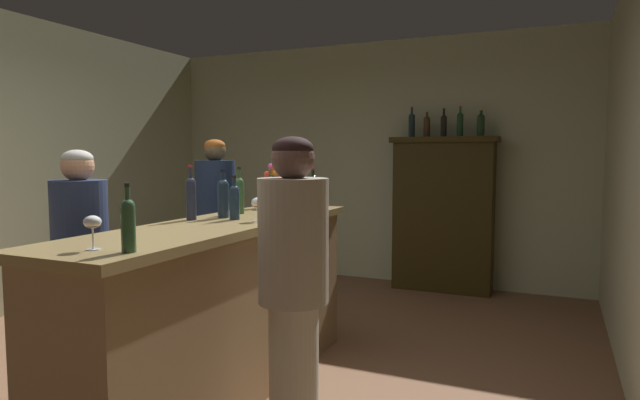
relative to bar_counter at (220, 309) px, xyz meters
name	(u,v)px	position (x,y,z in m)	size (l,w,h in m)	color
floor	(183,393)	(-0.24, -0.08, -0.54)	(9.00, 9.00, 0.00)	brown
wall_back	(367,162)	(-0.24, 3.44, 0.86)	(5.17, 0.12, 2.80)	#B4BA95
bar_counter	(220,309)	(0.00, 0.00, 0.00)	(0.66, 2.47, 1.08)	olive
display_cabinet	(443,211)	(0.73, 3.16, 0.33)	(1.13, 0.37, 1.68)	#30260D
wine_bottle_riesling	(313,191)	(0.21, 0.91, 0.68)	(0.07, 0.07, 0.31)	black
wine_bottle_chardonnay	(234,200)	(0.01, 0.16, 0.66)	(0.06, 0.06, 0.28)	#1A2B3C
wine_bottle_merlot	(223,196)	(-0.12, 0.22, 0.67)	(0.07, 0.07, 0.31)	#1D2C3E
wine_bottle_syrah	(191,196)	(-0.23, 0.04, 0.68)	(0.06, 0.06, 0.34)	#23273C
wine_bottle_pinot	(239,193)	(-0.15, 0.46, 0.68)	(0.07, 0.07, 0.32)	#305330
wine_bottle_malbec	(128,222)	(0.23, -0.99, 0.66)	(0.06, 0.06, 0.29)	#2F5034
wine_glass_front	(283,198)	(0.13, 0.59, 0.64)	(0.07, 0.07, 0.15)	white
wine_glass_mid	(300,193)	(0.03, 1.06, 0.64)	(0.08, 0.08, 0.14)	white
wine_glass_rear	(258,204)	(0.19, 0.14, 0.64)	(0.08, 0.08, 0.15)	white
wine_glass_spare	(93,224)	(0.05, -1.01, 0.65)	(0.07, 0.07, 0.15)	white
flower_arrangement	(274,189)	(-0.16, 1.00, 0.68)	(0.16, 0.16, 0.34)	#2F4B73
cheese_plate	(267,209)	(-0.11, 0.78, 0.54)	(0.17, 0.17, 0.01)	white
display_bottle_left	(412,124)	(0.37, 3.16, 1.28)	(0.07, 0.07, 0.33)	#1A2A32
display_bottle_midleft	(427,126)	(0.54, 3.16, 1.26)	(0.07, 0.07, 0.28)	#402D19
display_bottle_center	(444,125)	(0.72, 3.16, 1.27)	(0.07, 0.07, 0.31)	black
display_bottle_midright	(460,123)	(0.90, 3.16, 1.27)	(0.07, 0.07, 0.32)	#1C3C21
display_bottle_right	(481,124)	(1.11, 3.16, 1.26)	(0.08, 0.08, 0.29)	#1E361F
patron_in_grey	(216,222)	(-0.90, 1.26, 0.35)	(0.35, 0.35, 1.62)	brown
patron_tall	(81,259)	(-0.84, -0.28, 0.29)	(0.34, 0.34, 1.52)	#909D8B
bartender	(293,283)	(0.72, -0.42, 0.33)	(0.34, 0.34, 1.57)	#B3AD9A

